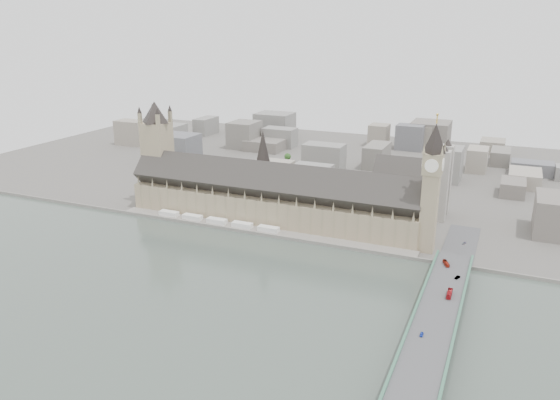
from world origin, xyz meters
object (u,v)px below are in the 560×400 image
at_px(palace_of_westminster, 271,198).
at_px(victoria_tower, 157,148).
at_px(car_silver, 457,277).
at_px(westminster_bridge, 441,306).
at_px(car_approach, 464,243).
at_px(elizabeth_tower, 432,179).
at_px(red_bus_south, 449,294).
at_px(red_bus_north, 446,263).
at_px(westminster_abbey, 413,187).
at_px(car_blue, 422,334).

distance_m(palace_of_westminster, victoria_tower, 126.41).
xyz_separation_m(victoria_tower, car_silver, (289.81, -81.37, -44.14)).
relative_size(westminster_bridge, car_approach, 68.86).
xyz_separation_m(elizabeth_tower, red_bus_south, (27.96, -90.49, -46.21)).
bearing_deg(car_approach, westminster_bridge, -78.46).
height_order(westminster_bridge, red_bus_north, red_bus_north).
xyz_separation_m(palace_of_westminster, victoria_tower, (-122.00, 6.30, 32.50)).
bearing_deg(car_approach, red_bus_south, -76.08).
height_order(victoria_tower, car_silver, victoria_tower).
xyz_separation_m(red_bus_south, car_silver, (1.85, 27.12, -0.81)).
bearing_deg(red_bus_south, palace_of_westminster, 147.72).
xyz_separation_m(westminster_bridge, red_bus_south, (3.96, 5.01, 6.75)).
relative_size(victoria_tower, car_approach, 21.19).
distance_m(palace_of_westminster, elizabeth_tower, 142.94).
xyz_separation_m(red_bus_north, car_approach, (7.76, 44.54, -0.64)).
relative_size(red_bus_south, car_approach, 2.48).
bearing_deg(palace_of_westminster, elizabeth_tower, -4.85).
height_order(westminster_abbey, car_silver, westminster_abbey).
distance_m(westminster_abbey, car_approach, 104.15).
height_order(elizabeth_tower, car_silver, elizabeth_tower).
bearing_deg(elizabeth_tower, victoria_tower, 176.04).
distance_m(car_blue, car_approach, 142.41).
relative_size(car_blue, car_approach, 0.91).
bearing_deg(westminster_abbey, car_blue, -78.43).
xyz_separation_m(victoria_tower, westminster_abbey, (232.92, 69.00, -30.12)).
height_order(palace_of_westminster, victoria_tower, victoria_tower).
relative_size(westminster_bridge, car_silver, 65.73).
relative_size(red_bus_south, car_blue, 2.72).
distance_m(victoria_tower, red_bus_north, 290.50).
bearing_deg(car_blue, elizabeth_tower, 96.86).
bearing_deg(palace_of_westminster, red_bus_south, -31.62).
relative_size(westminster_bridge, westminster_abbey, 4.78).
bearing_deg(palace_of_westminster, car_blue, -44.31).
bearing_deg(red_bus_south, westminster_bridge, -129.01).
xyz_separation_m(westminster_bridge, car_blue, (-4.13, -46.91, 5.86)).
bearing_deg(elizabeth_tower, car_approach, -0.49).
bearing_deg(elizabeth_tower, palace_of_westminster, 175.15).
relative_size(palace_of_westminster, car_blue, 61.55).
relative_size(westminster_abbey, car_silver, 13.75).
bearing_deg(westminster_abbey, red_bus_south, -72.77).
distance_m(victoria_tower, red_bus_south, 310.76).
relative_size(victoria_tower, red_bus_north, 10.49).
xyz_separation_m(palace_of_westminster, red_bus_south, (165.96, -102.19, -10.83)).
bearing_deg(westminster_abbey, victoria_tower, -163.50).
bearing_deg(car_blue, victoria_tower, 149.10).
height_order(elizabeth_tower, westminster_abbey, elizabeth_tower).
xyz_separation_m(palace_of_westminster, car_silver, (167.81, -75.07, -11.64)).
height_order(red_bus_south, car_approach, red_bus_south).
distance_m(elizabeth_tower, red_bus_north, 67.67).
height_order(westminster_bridge, car_approach, car_approach).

